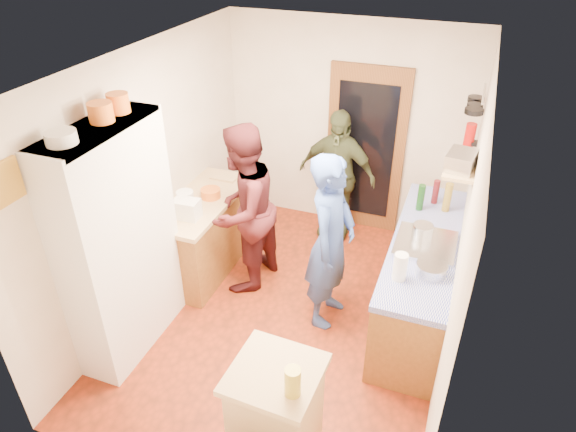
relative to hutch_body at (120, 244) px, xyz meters
The scene contains 44 objects.
floor 1.89m from the hutch_body, 31.61° to the left, with size 3.00×4.00×0.02m, color maroon.
ceiling 2.15m from the hutch_body, 31.61° to the left, with size 3.00×4.00×0.02m, color silver.
wall_back 3.10m from the hutch_body, 65.17° to the left, with size 3.00×0.02×2.60m, color beige.
wall_front 1.79m from the hutch_body, 42.95° to the right, with size 3.00×0.02×2.60m, color beige.
wall_left 0.85m from the hutch_body, 104.71° to the left, with size 0.02×4.00×2.60m, color beige.
wall_right 2.93m from the hutch_body, 15.89° to the left, with size 0.02×4.00×2.60m, color beige.
door_frame 3.17m from the hutch_body, 60.77° to the left, with size 0.95×0.06×2.10m, color brown.
door_glass 3.14m from the hutch_body, 60.46° to the left, with size 0.70×0.02×1.70m, color black.
hutch_body is the anchor object (origin of this frame).
hutch_top_shelf 1.08m from the hutch_body, ahead, with size 0.40×1.14×0.04m, color white.
plate_stack 1.20m from the hutch_body, 90.00° to the right, with size 0.22×0.22×0.09m, color white.
orange_pot_a 1.18m from the hutch_body, 90.00° to the left, with size 0.19×0.19×0.15m, color orange.
orange_pot_b 1.22m from the hutch_body, 90.00° to the left, with size 0.18×0.18×0.16m, color orange.
left_counter_base 1.42m from the hutch_body, 85.43° to the left, with size 0.60×1.40×0.85m, color #925C26.
left_counter_top 1.27m from the hutch_body, 85.43° to the left, with size 0.64×1.44×0.05m, color tan.
toaster 0.89m from the hutch_body, 80.23° to the left, with size 0.27×0.18×0.20m, color white.
kettle 1.03m from the hutch_body, 87.20° to the left, with size 0.18×0.18×0.20m, color white.
orange_bowl 1.35m from the hutch_body, 82.27° to the left, with size 0.22×0.22×0.10m, color orange.
chopping_board 1.81m from the hutch_body, 86.18° to the left, with size 0.30×0.22×0.03m, color tan.
right_counter_base 2.90m from the hutch_body, 27.47° to the left, with size 0.60×2.20×0.84m, color #925C26.
right_counter_top 2.83m from the hutch_body, 27.47° to the left, with size 0.62×2.22×0.06m, color #1523A5.
hob 2.78m from the hutch_body, 25.79° to the left, with size 0.55×0.58×0.04m, color silver.
pot_on_hob 2.77m from the hutch_body, 27.86° to the left, with size 0.19×0.19×0.12m, color silver.
bottle_a 2.99m from the hutch_body, 38.27° to the left, with size 0.07×0.07×0.29m, color #143F14.
bottle_b 3.22m from the hutch_body, 39.54° to the left, with size 0.07×0.07×0.27m, color #591419.
bottle_c 3.24m from the hutch_body, 36.43° to the left, with size 0.08×0.08×0.31m, color olive.
paper_towel 2.43m from the hutch_body, 14.89° to the left, with size 0.12×0.12×0.25m, color white.
mixing_bowl 2.72m from the hutch_body, 16.83° to the left, with size 0.27×0.27×0.10m, color silver.
island_base 1.98m from the hutch_body, 21.91° to the right, with size 0.55×0.55×0.86m, color tan.
island_top 1.88m from the hutch_body, 21.91° to the right, with size 0.62×0.62×0.05m, color tan.
cutting_board 1.82m from the hutch_body, 20.94° to the right, with size 0.35×0.28×0.02m, color white.
oil_jar 2.08m from the hutch_body, 23.40° to the right, with size 0.11×0.11×0.22m, color #AD9E2D.
pan_rail 3.73m from the hutch_body, 40.11° to the left, with size 0.02×0.02×0.65m, color silver.
pan_hang_a 3.55m from the hutch_body, 38.53° to the left, with size 0.18×0.18×0.05m, color black.
pan_hang_b 3.67m from the hutch_body, 41.04° to the left, with size 0.16×0.16×0.05m, color black.
pan_hang_c 3.80m from the hutch_body, 43.36° to the left, with size 0.17×0.17×0.05m, color black.
wall_shelf 3.01m from the hutch_body, 25.09° to the left, with size 0.26×0.42×0.03m, color tan.
radio 3.03m from the hutch_body, 25.09° to the left, with size 0.22×0.30×0.15m, color silver.
ext_bracket 3.75m from the hutch_body, 42.07° to the left, with size 0.06×0.10×0.04m, color black.
fire_extinguisher 3.71m from the hutch_body, 42.69° to the left, with size 0.11×0.11×0.32m, color red.
picture_frame 1.22m from the hutch_body, 103.50° to the right, with size 0.03×0.25×0.30m, color gold.
person_hob 1.92m from the hutch_body, 28.35° to the left, with size 0.66×0.43×1.81m, color #324E9C.
person_left 1.39m from the hutch_body, 60.52° to the left, with size 0.90×0.70×1.86m, color #431619.
person_back 2.78m from the hutch_body, 61.86° to the left, with size 0.97×0.40×1.66m, color #384026.
Camera 1 is at (1.36, -3.74, 3.68)m, focal length 32.00 mm.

